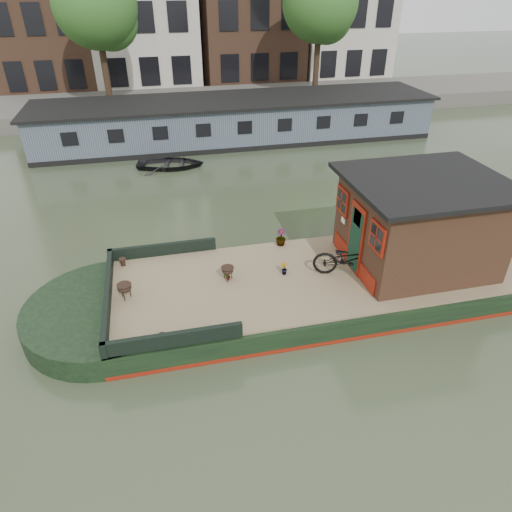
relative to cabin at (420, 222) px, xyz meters
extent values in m
plane|color=#283521|center=(-2.19, 0.00, -1.88)|extent=(120.00, 120.00, 0.00)
cube|color=black|center=(-2.19, 0.00, -1.58)|extent=(12.00, 4.00, 0.60)
cylinder|color=black|center=(-8.19, 0.00, -1.58)|extent=(4.00, 4.00, 0.60)
cube|color=maroon|center=(-2.19, 0.00, -1.82)|extent=(12.02, 4.02, 0.10)
cube|color=#786A4A|center=(-2.19, 0.00, -1.25)|extent=(11.80, 3.80, 0.05)
cube|color=black|center=(-8.11, 0.00, -1.05)|extent=(0.12, 4.00, 0.35)
cube|color=black|center=(-6.69, 1.92, -1.05)|extent=(3.00, 0.12, 0.35)
cube|color=black|center=(-6.69, -1.92, -1.05)|extent=(3.00, 0.12, 0.35)
cube|color=black|center=(0.01, 0.00, -0.08)|extent=(3.50, 3.00, 2.30)
cube|color=black|center=(0.01, 0.00, 1.13)|extent=(4.00, 3.50, 0.12)
cube|color=maroon|center=(-1.77, 0.00, -0.28)|extent=(0.06, 0.80, 1.90)
cube|color=black|center=(-1.79, 0.00, -0.33)|extent=(0.04, 0.64, 1.70)
cube|color=maroon|center=(-1.77, -1.05, 0.32)|extent=(0.06, 0.72, 0.72)
cube|color=maroon|center=(-1.77, 1.05, 0.32)|extent=(0.06, 0.72, 0.72)
imported|color=black|center=(-1.99, -0.22, -0.73)|extent=(1.99, 1.26, 0.99)
imported|color=maroon|center=(-5.12, 0.25, -1.05)|extent=(0.22, 0.21, 0.35)
imported|color=brown|center=(-3.63, 0.20, -1.06)|extent=(0.22, 0.23, 0.33)
imported|color=maroon|center=(-3.29, 1.70, -0.97)|extent=(0.40, 0.40, 0.51)
cylinder|color=black|center=(-7.79, 1.59, -1.12)|extent=(0.19, 0.19, 0.22)
cylinder|color=black|center=(-6.91, -1.70, -1.14)|extent=(0.16, 0.16, 0.18)
imported|color=black|center=(-5.91, 10.63, -1.57)|extent=(3.33, 2.64, 0.62)
cube|color=#4E5D68|center=(-2.19, 14.00, -0.88)|extent=(20.00, 4.00, 2.00)
cube|color=black|center=(-2.19, 14.00, 0.17)|extent=(20.40, 4.40, 0.12)
cube|color=black|center=(-2.19, 14.00, -1.76)|extent=(20.00, 4.05, 0.24)
cube|color=#47443F|center=(-2.19, 20.50, -1.43)|extent=(60.00, 6.00, 0.90)
cylinder|color=#332316|center=(-8.69, 19.00, 1.02)|extent=(0.36, 0.36, 4.00)
sphere|color=#254B19|center=(-8.69, 19.00, 4.22)|extent=(4.40, 4.40, 4.40)
sphere|color=#254B19|center=(-8.09, 19.30, 3.42)|extent=(3.00, 3.00, 3.00)
cylinder|color=#332316|center=(3.81, 19.00, 1.02)|extent=(0.36, 0.36, 4.00)
sphere|color=#254B19|center=(3.81, 19.00, 4.22)|extent=(4.40, 4.40, 4.40)
sphere|color=#254B19|center=(4.41, 19.30, 3.42)|extent=(3.00, 3.00, 3.00)
camera|label=1|loc=(-6.63, -9.44, 5.52)|focal=32.00mm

